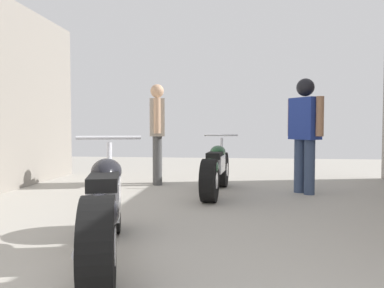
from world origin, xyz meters
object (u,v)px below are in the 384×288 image
at_px(motorcycle_black_naked, 216,169).
at_px(mechanic_in_blue, 157,128).
at_px(motorcycle_maroon_cruiser, 105,209).
at_px(mechanic_with_helmet, 305,125).

bearing_deg(motorcycle_black_naked, mechanic_in_blue, 141.26).
xyz_separation_m(motorcycle_maroon_cruiser, motorcycle_black_naked, (0.70, 2.92, -0.02)).
height_order(mechanic_in_blue, mechanic_with_helmet, mechanic_in_blue).
distance_m(motorcycle_maroon_cruiser, motorcycle_black_naked, 3.00).
distance_m(motorcycle_black_naked, mechanic_with_helmet, 1.53).
xyz_separation_m(motorcycle_black_naked, mechanic_with_helmet, (1.35, 0.21, 0.68)).
distance_m(motorcycle_maroon_cruiser, mechanic_in_blue, 3.86).
height_order(motorcycle_maroon_cruiser, mechanic_with_helmet, mechanic_with_helmet).
bearing_deg(mechanic_in_blue, motorcycle_black_naked, -38.74).
xyz_separation_m(mechanic_in_blue, mechanic_with_helmet, (2.44, -0.67, 0.05)).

